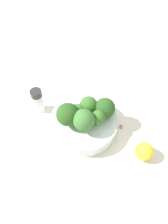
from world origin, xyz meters
name	(u,v)px	position (x,y,z in m)	size (l,w,h in m)	color
ground_plane	(84,127)	(0.00, 0.00, 0.00)	(3.00, 3.00, 0.00)	silver
bowl	(84,124)	(0.00, 0.00, 0.02)	(0.17, 0.17, 0.04)	silver
broccoli_floret_0	(68,115)	(0.01, 0.04, 0.08)	(0.06, 0.06, 0.07)	#7A9E5B
broccoli_floret_1	(89,105)	(0.02, -0.02, 0.07)	(0.05, 0.05, 0.05)	#84AD66
broccoli_floret_2	(84,120)	(-0.02, 0.01, 0.08)	(0.05, 0.05, 0.07)	#84AD66
broccoli_floret_3	(105,108)	(-0.01, -0.05, 0.07)	(0.05, 0.05, 0.06)	#8EB770
broccoli_floret_4	(77,112)	(0.01, 0.01, 0.06)	(0.04, 0.04, 0.05)	#8EB770
broccoli_floret_5	(98,117)	(-0.03, -0.03, 0.07)	(0.03, 0.03, 0.05)	#84AD66
pepper_shaker	(38,101)	(0.11, 0.09, 0.04)	(0.03, 0.03, 0.08)	silver
lemon_wedge	(144,151)	(-0.13, -0.10, 0.02)	(0.05, 0.05, 0.05)	yellow
almond_crumb_0	(74,91)	(0.13, -0.03, 0.00)	(0.01, 0.00, 0.01)	tan
almond_crumb_1	(121,126)	(-0.04, -0.09, 0.00)	(0.01, 0.01, 0.01)	olive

